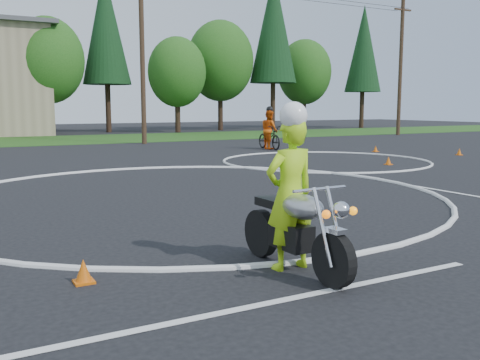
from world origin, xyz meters
TOP-DOWN VIEW (x-y plane):
  - ground at (0.00, 0.00)m, footprint 120.00×120.00m
  - grass_strip at (0.00, 27.00)m, footprint 120.00×10.00m
  - course_markings at (2.17, 4.35)m, footprint 19.05×19.05m
  - primary_motorcycle at (-1.15, -3.17)m, footprint 0.79×2.27m
  - rider_primary_grp at (-1.16, -3.03)m, footprint 0.75×0.50m
  - rider_second_grp at (9.26, 14.17)m, footprint 0.97×2.30m
  - traffic_cones at (5.37, 3.95)m, footprint 21.05×13.60m
  - treeline at (14.78, 34.61)m, footprint 38.20×8.10m
  - utility_poles at (5.00, 21.00)m, footprint 41.60×1.12m

SIDE VIEW (x-z plane):
  - ground at x=0.00m, z-range 0.00..0.00m
  - course_markings at x=2.17m, z-range -0.05..0.07m
  - grass_strip at x=0.00m, z-range 0.00..0.02m
  - traffic_cones at x=5.37m, z-range -0.01..0.29m
  - primary_motorcycle at x=-1.15m, z-range -0.02..1.17m
  - rider_second_grp at x=9.26m, z-range -0.32..1.84m
  - rider_primary_grp at x=-1.16m, z-range -0.04..2.17m
  - utility_poles at x=5.00m, z-range 0.20..10.20m
  - treeline at x=14.78m, z-range -0.64..13.88m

